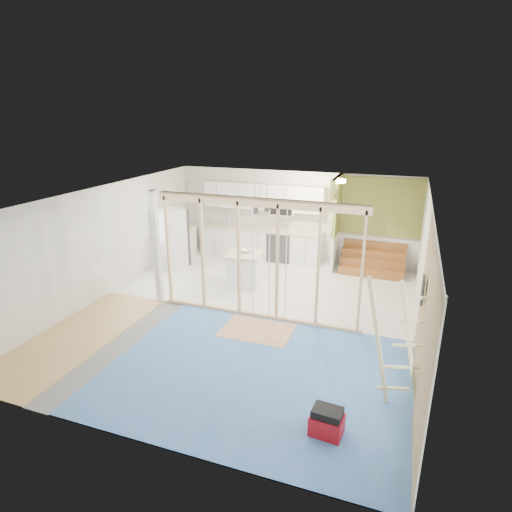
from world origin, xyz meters
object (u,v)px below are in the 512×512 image
(fridge, at_px, (170,239))
(toolbox, at_px, (327,422))
(island, at_px, (244,269))
(ladder, at_px, (398,344))

(fridge, distance_m, toolbox, 7.46)
(island, relative_size, toolbox, 2.09)
(toolbox, height_order, ladder, ladder)
(fridge, height_order, ladder, ladder)
(toolbox, distance_m, ladder, 1.50)
(fridge, xyz_separation_m, ladder, (6.21, -4.11, 0.18))
(fridge, distance_m, ladder, 7.45)
(island, distance_m, toolbox, 5.48)
(ladder, bearing_deg, island, 138.41)
(island, bearing_deg, ladder, -51.08)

